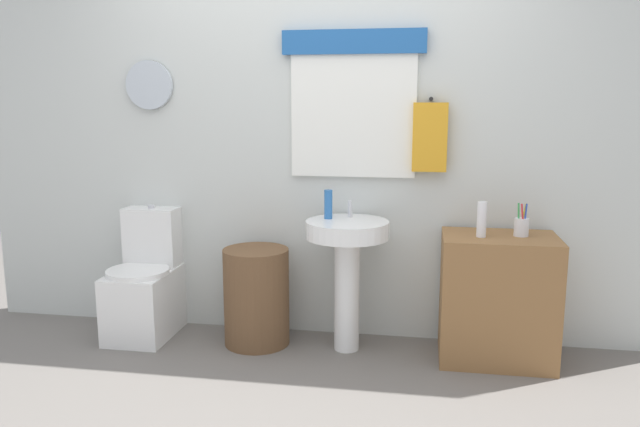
{
  "coord_description": "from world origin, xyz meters",
  "views": [
    {
      "loc": [
        0.66,
        -2.62,
        1.46
      ],
      "look_at": [
        0.08,
        0.8,
        0.83
      ],
      "focal_mm": 34.63,
      "sensor_mm": 36.0,
      "label": 1
    }
  ],
  "objects_px": {
    "laundry_hamper": "(256,297)",
    "wooden_cabinet": "(497,298)",
    "toilet": "(146,287)",
    "pedestal_sink": "(347,255)",
    "soap_bottle": "(328,204)",
    "lotion_bottle": "(482,219)",
    "toothbrush_cup": "(521,226)"
  },
  "relations": [
    {
      "from": "laundry_hamper",
      "to": "wooden_cabinet",
      "type": "distance_m",
      "value": 1.41
    },
    {
      "from": "toilet",
      "to": "laundry_hamper",
      "type": "xyz_separation_m",
      "value": [
        0.73,
        -0.04,
        -0.01
      ]
    },
    {
      "from": "pedestal_sink",
      "to": "soap_bottle",
      "type": "height_order",
      "value": "soap_bottle"
    },
    {
      "from": "soap_bottle",
      "to": "toilet",
      "type": "bearing_deg",
      "value": -179.28
    },
    {
      "from": "lotion_bottle",
      "to": "soap_bottle",
      "type": "bearing_deg",
      "value": 174.08
    },
    {
      "from": "laundry_hamper",
      "to": "pedestal_sink",
      "type": "height_order",
      "value": "pedestal_sink"
    },
    {
      "from": "toilet",
      "to": "laundry_hamper",
      "type": "height_order",
      "value": "toilet"
    },
    {
      "from": "toilet",
      "to": "laundry_hamper",
      "type": "relative_size",
      "value": 1.37
    },
    {
      "from": "laundry_hamper",
      "to": "lotion_bottle",
      "type": "height_order",
      "value": "lotion_bottle"
    },
    {
      "from": "lotion_bottle",
      "to": "toothbrush_cup",
      "type": "distance_m",
      "value": 0.23
    },
    {
      "from": "toilet",
      "to": "lotion_bottle",
      "type": "relative_size",
      "value": 4.12
    },
    {
      "from": "pedestal_sink",
      "to": "lotion_bottle",
      "type": "bearing_deg",
      "value": -3.06
    },
    {
      "from": "wooden_cabinet",
      "to": "soap_bottle",
      "type": "relative_size",
      "value": 4.23
    },
    {
      "from": "laundry_hamper",
      "to": "pedestal_sink",
      "type": "relative_size",
      "value": 0.76
    },
    {
      "from": "pedestal_sink",
      "to": "soap_bottle",
      "type": "relative_size",
      "value": 4.57
    },
    {
      "from": "toothbrush_cup",
      "to": "lotion_bottle",
      "type": "bearing_deg",
      "value": -164.83
    },
    {
      "from": "toothbrush_cup",
      "to": "pedestal_sink",
      "type": "bearing_deg",
      "value": -178.82
    },
    {
      "from": "toilet",
      "to": "lotion_bottle",
      "type": "bearing_deg",
      "value": -2.12
    },
    {
      "from": "wooden_cabinet",
      "to": "soap_bottle",
      "type": "xyz_separation_m",
      "value": [
        -0.98,
        0.05,
        0.5
      ]
    },
    {
      "from": "pedestal_sink",
      "to": "toothbrush_cup",
      "type": "distance_m",
      "value": 0.99
    },
    {
      "from": "pedestal_sink",
      "to": "toothbrush_cup",
      "type": "height_order",
      "value": "toothbrush_cup"
    },
    {
      "from": "soap_bottle",
      "to": "toothbrush_cup",
      "type": "bearing_deg",
      "value": -1.58
    },
    {
      "from": "lotion_bottle",
      "to": "toothbrush_cup",
      "type": "height_order",
      "value": "lotion_bottle"
    },
    {
      "from": "toilet",
      "to": "wooden_cabinet",
      "type": "xyz_separation_m",
      "value": [
        2.14,
        -0.04,
        0.05
      ]
    },
    {
      "from": "toothbrush_cup",
      "to": "wooden_cabinet",
      "type": "bearing_deg",
      "value": -169.78
    },
    {
      "from": "wooden_cabinet",
      "to": "toothbrush_cup",
      "type": "height_order",
      "value": "toothbrush_cup"
    },
    {
      "from": "wooden_cabinet",
      "to": "toothbrush_cup",
      "type": "xyz_separation_m",
      "value": [
        0.11,
        0.02,
        0.42
      ]
    },
    {
      "from": "toothbrush_cup",
      "to": "laundry_hamper",
      "type": "bearing_deg",
      "value": -179.25
    },
    {
      "from": "soap_bottle",
      "to": "wooden_cabinet",
      "type": "bearing_deg",
      "value": -2.93
    },
    {
      "from": "wooden_cabinet",
      "to": "soap_bottle",
      "type": "bearing_deg",
      "value": 177.07
    },
    {
      "from": "pedestal_sink",
      "to": "soap_bottle",
      "type": "xyz_separation_m",
      "value": [
        -0.12,
        0.05,
        0.29
      ]
    },
    {
      "from": "toothbrush_cup",
      "to": "toilet",
      "type": "bearing_deg",
      "value": 179.61
    }
  ]
}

